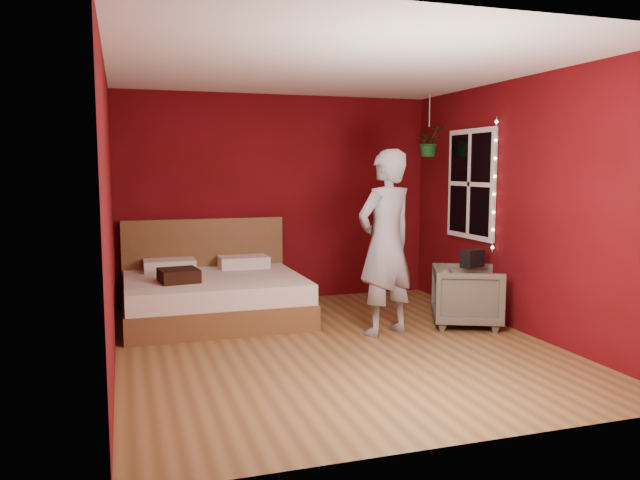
# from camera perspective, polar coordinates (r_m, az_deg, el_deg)

# --- Properties ---
(floor) EXTENTS (4.50, 4.50, 0.00)m
(floor) POSITION_cam_1_polar(r_m,az_deg,el_deg) (6.03, 1.42, -9.65)
(floor) COLOR brown
(floor) RESTS_ON ground
(room_walls) EXTENTS (4.04, 4.54, 2.62)m
(room_walls) POSITION_cam_1_polar(r_m,az_deg,el_deg) (5.79, 1.47, 6.52)
(room_walls) COLOR #5B0910
(room_walls) RESTS_ON ground
(window) EXTENTS (0.05, 0.97, 1.27)m
(window) POSITION_cam_1_polar(r_m,az_deg,el_deg) (7.45, 13.60, 4.99)
(window) COLOR white
(window) RESTS_ON room_walls
(fairy_lights) EXTENTS (0.04, 0.04, 1.45)m
(fairy_lights) POSITION_cam_1_polar(r_m,az_deg,el_deg) (6.99, 15.66, 4.84)
(fairy_lights) COLOR silver
(fairy_lights) RESTS_ON room_walls
(bed) EXTENTS (1.95, 1.66, 1.07)m
(bed) POSITION_cam_1_polar(r_m,az_deg,el_deg) (7.14, -9.74, -4.87)
(bed) COLOR brown
(bed) RESTS_ON ground
(person) EXTENTS (0.79, 0.65, 1.87)m
(person) POSITION_cam_1_polar(r_m,az_deg,el_deg) (6.30, 6.03, -0.27)
(person) COLOR gray
(person) RESTS_ON ground
(armchair) EXTENTS (0.93, 0.92, 0.65)m
(armchair) POSITION_cam_1_polar(r_m,az_deg,el_deg) (6.88, 13.32, -4.99)
(armchair) COLOR #5A5547
(armchair) RESTS_ON ground
(handbag) EXTENTS (0.29, 0.22, 0.18)m
(handbag) POSITION_cam_1_polar(r_m,az_deg,el_deg) (6.75, 13.75, -1.65)
(handbag) COLOR black
(handbag) RESTS_ON armchair
(throw_pillow) EXTENTS (0.44, 0.44, 0.14)m
(throw_pillow) POSITION_cam_1_polar(r_m,az_deg,el_deg) (6.77, -12.79, -3.17)
(throw_pillow) COLOR black
(throw_pillow) RESTS_ON bed
(hanging_plant) EXTENTS (0.37, 0.33, 0.78)m
(hanging_plant) POSITION_cam_1_polar(r_m,az_deg,el_deg) (7.87, 9.93, 8.83)
(hanging_plant) COLOR silver
(hanging_plant) RESTS_ON room_walls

